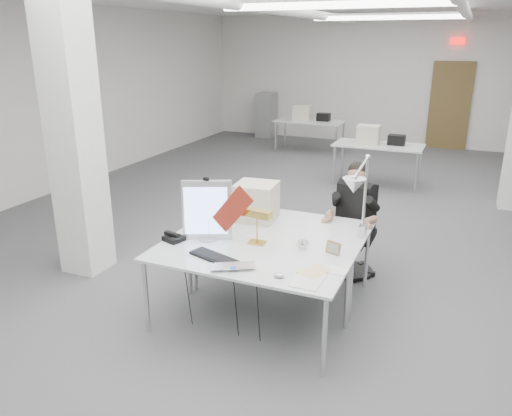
# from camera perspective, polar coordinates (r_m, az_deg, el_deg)

# --- Properties ---
(room_shell) EXTENTS (10.04, 14.04, 3.24)m
(room_shell) POSITION_cam_1_polar(r_m,az_deg,el_deg) (6.63, 8.70, 10.71)
(room_shell) COLOR #4A4A4C
(room_shell) RESTS_ON ground
(desk_main) EXTENTS (1.80, 0.90, 0.02)m
(desk_main) POSITION_cam_1_polar(r_m,az_deg,el_deg) (4.49, -1.03, -5.70)
(desk_main) COLOR silver
(desk_main) RESTS_ON room_shell
(desk_second) EXTENTS (1.80, 0.90, 0.02)m
(desk_second) POSITION_cam_1_polar(r_m,az_deg,el_deg) (5.26, 2.98, -1.95)
(desk_second) COLOR silver
(desk_second) RESTS_ON room_shell
(bg_desk_a) EXTENTS (1.60, 0.80, 0.02)m
(bg_desk_a) POSITION_cam_1_polar(r_m,az_deg,el_deg) (9.53, 13.83, 6.99)
(bg_desk_a) COLOR silver
(bg_desk_a) RESTS_ON room_shell
(bg_desk_b) EXTENTS (1.60, 0.80, 0.02)m
(bg_desk_b) POSITION_cam_1_polar(r_m,az_deg,el_deg) (12.09, 6.18, 9.83)
(bg_desk_b) COLOR silver
(bg_desk_b) RESTS_ON room_shell
(filing_cabinet) EXTENTS (0.45, 0.55, 1.20)m
(filing_cabinet) POSITION_cam_1_polar(r_m,az_deg,el_deg) (14.02, 1.19, 10.57)
(filing_cabinet) COLOR gray
(filing_cabinet) RESTS_ON room_shell
(office_chair) EXTENTS (0.68, 0.68, 1.07)m
(office_chair) POSITION_cam_1_polar(r_m,az_deg,el_deg) (5.78, 11.19, -2.55)
(office_chair) COLOR black
(office_chair) RESTS_ON room_shell
(seated_person) EXTENTS (0.68, 0.75, 0.92)m
(seated_person) POSITION_cam_1_polar(r_m,az_deg,el_deg) (5.62, 11.31, 0.77)
(seated_person) COLOR black
(seated_person) RESTS_ON office_chair
(monitor) EXTENTS (0.45, 0.23, 0.59)m
(monitor) POSITION_cam_1_polar(r_m,az_deg,el_deg) (4.79, -5.60, -0.24)
(monitor) COLOR silver
(monitor) RESTS_ON desk_main
(pennant) EXTENTS (0.45, 0.06, 0.48)m
(pennant) POSITION_cam_1_polar(r_m,az_deg,el_deg) (4.61, -2.70, -0.14)
(pennant) COLOR maroon
(pennant) RESTS_ON monitor
(keyboard) EXTENTS (0.50, 0.30, 0.02)m
(keyboard) POSITION_cam_1_polar(r_m,az_deg,el_deg) (4.45, -4.84, -5.62)
(keyboard) COLOR black
(keyboard) RESTS_ON desk_main
(laptop) EXTENTS (0.45, 0.40, 0.03)m
(laptop) POSITION_cam_1_polar(r_m,az_deg,el_deg) (4.21, -2.63, -7.06)
(laptop) COLOR silver
(laptop) RESTS_ON desk_main
(mouse) EXTENTS (0.11, 0.08, 0.04)m
(mouse) POSITION_cam_1_polar(r_m,az_deg,el_deg) (4.10, 2.63, -7.68)
(mouse) COLOR #B0B1B5
(mouse) RESTS_ON desk_main
(bankers_lamp) EXTENTS (0.35, 0.18, 0.38)m
(bankers_lamp) POSITION_cam_1_polar(r_m,az_deg,el_deg) (4.69, 0.12, -1.91)
(bankers_lamp) COLOR #B87F39
(bankers_lamp) RESTS_ON desk_main
(desk_phone) EXTENTS (0.22, 0.21, 0.04)m
(desk_phone) POSITION_cam_1_polar(r_m,az_deg,el_deg) (4.87, -9.36, -3.46)
(desk_phone) COLOR black
(desk_phone) RESTS_ON desk_main
(picture_frame_left) EXTENTS (0.15, 0.10, 0.12)m
(picture_frame_left) POSITION_cam_1_polar(r_m,az_deg,el_deg) (4.97, -7.43, -2.45)
(picture_frame_left) COLOR #A97449
(picture_frame_left) RESTS_ON desk_main
(picture_frame_right) EXTENTS (0.15, 0.08, 0.12)m
(picture_frame_right) POSITION_cam_1_polar(r_m,az_deg,el_deg) (4.57, 8.83, -4.50)
(picture_frame_right) COLOR #996F41
(picture_frame_right) RESTS_ON desk_main
(desk_clock) EXTENTS (0.10, 0.03, 0.10)m
(desk_clock) POSITION_cam_1_polar(r_m,az_deg,el_deg) (4.65, 5.37, -4.06)
(desk_clock) COLOR silver
(desk_clock) RESTS_ON desk_main
(paper_stack_a) EXTENTS (0.23, 0.33, 0.01)m
(paper_stack_a) POSITION_cam_1_polar(r_m,az_deg,el_deg) (4.08, 6.00, -8.19)
(paper_stack_a) COLOR silver
(paper_stack_a) RESTS_ON desk_main
(paper_stack_b) EXTENTS (0.26, 0.30, 0.01)m
(paper_stack_b) POSITION_cam_1_polar(r_m,az_deg,el_deg) (4.23, 6.71, -7.20)
(paper_stack_b) COLOR #E9C98B
(paper_stack_b) RESTS_ON desk_main
(paper_stack_c) EXTENTS (0.21, 0.16, 0.01)m
(paper_stack_c) POSITION_cam_1_polar(r_m,az_deg,el_deg) (4.27, 9.05, -7.06)
(paper_stack_c) COLOR white
(paper_stack_c) RESTS_ON desk_main
(beige_monitor) EXTENTS (0.46, 0.44, 0.40)m
(beige_monitor) POSITION_cam_1_polar(r_m,az_deg,el_deg) (5.33, 0.03, 0.77)
(beige_monitor) COLOR beige
(beige_monitor) RESTS_ON desk_second
(architect_lamp) EXTENTS (0.48, 0.79, 0.96)m
(architect_lamp) POSITION_cam_1_polar(r_m,az_deg,el_deg) (4.63, 11.79, 1.22)
(architect_lamp) COLOR #B4B5B9
(architect_lamp) RESTS_ON desk_second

